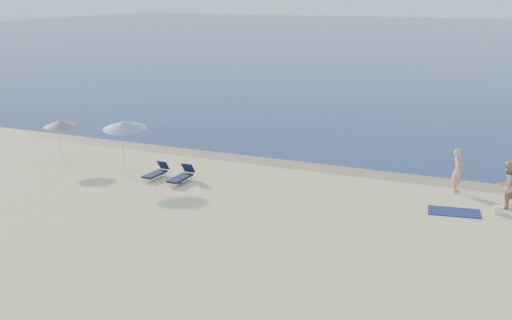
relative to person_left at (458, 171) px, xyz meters
The scene contains 10 objects.
sea 82.03m from the person_left, 92.99° to the left, with size 240.00×160.00×0.01m, color #0B1C47.
wet_sand_strip 4.57m from the person_left, 162.92° to the left, with size 240.00×1.60×0.00m, color #847254.
person_left is the anchor object (origin of this frame).
person_right 2.31m from the person_left, 31.82° to the right, with size 0.90×0.70×1.85m, color tan.
beach_towel 2.73m from the person_left, 84.18° to the right, with size 1.90×1.06×0.03m, color #0F1A4B.
white_bag 2.80m from the person_left, 48.22° to the right, with size 0.33×0.29×0.29m, color white.
umbrella_near 14.55m from the person_left, 167.51° to the right, with size 2.48×2.50×2.55m.
umbrella_far 18.44m from the person_left, behind, with size 1.60×1.61×2.12m.
lounger_left 12.91m from the person_left, 165.26° to the right, with size 0.56×1.51×0.66m.
lounger_right 11.63m from the person_left, 163.04° to the right, with size 0.53×1.61×0.71m.
Camera 1 is at (7.07, -8.33, 8.19)m, focal length 45.00 mm.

